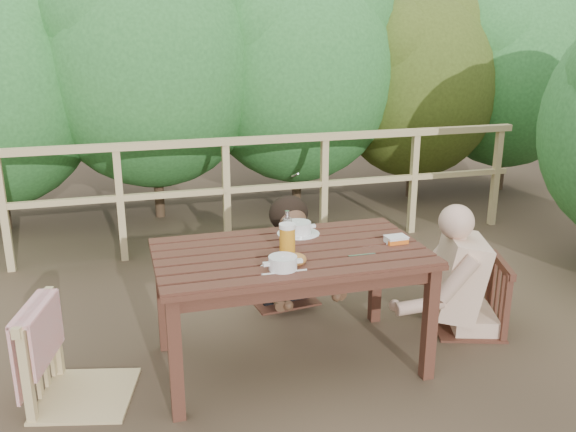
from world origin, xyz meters
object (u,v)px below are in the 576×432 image
object	(u,v)px
table	(290,309)
chair_right	(472,265)
woman	(280,217)
bottle	(287,230)
chair_left	(78,311)
soup_far	(298,229)
soup_near	(283,264)
butter_tub	(396,241)
chair_far	(281,240)
beer_glass	(287,239)
bread_roll	(295,260)
diner_right	(480,228)

from	to	relation	value
table	chair_right	xyz separation A→B (m)	(1.25, 0.10, 0.10)
table	woman	bearing A→B (deg)	78.40
woman	bottle	world-z (taller)	woman
chair_left	soup_far	distance (m)	1.34
soup_near	woman	bearing A→B (deg)	75.42
chair_right	soup_far	world-z (taller)	chair_right
chair_right	butter_tub	size ratio (longest dim) A/B	7.09
soup_far	table	bearing A→B (deg)	-115.60
chair_far	soup_far	size ratio (longest dim) A/B	3.53
beer_glass	woman	bearing A→B (deg)	77.19
soup_far	butter_tub	world-z (taller)	soup_far
bread_roll	bottle	distance (m)	0.29
table	bottle	xyz separation A→B (m)	(0.00, 0.07, 0.46)
bread_roll	soup_near	bearing A→B (deg)	-146.16
chair_right	woman	size ratio (longest dim) A/B	0.72
chair_right	table	bearing A→B (deg)	-67.04
woman	beer_glass	world-z (taller)	woman
woman	chair_far	bearing A→B (deg)	83.11
diner_right	butter_tub	xyz separation A→B (m)	(-0.66, -0.16, 0.03)
beer_glass	table	bearing A→B (deg)	47.44
chair_left	butter_tub	xyz separation A→B (m)	(1.78, -0.01, 0.22)
table	soup_far	world-z (taller)	soup_far
chair_far	bread_roll	world-z (taller)	chair_far
chair_left	bottle	size ratio (longest dim) A/B	4.55
chair_far	butter_tub	distance (m)	1.06
diner_right	soup_far	xyz separation A→B (m)	(-1.16, 0.16, 0.05)
woman	butter_tub	distance (m)	1.05
bread_roll	beer_glass	distance (m)	0.19
soup_near	diner_right	bearing A→B (deg)	14.69
chair_far	soup_far	world-z (taller)	chair_far
bottle	chair_left	bearing A→B (deg)	-174.82
woman	soup_near	bearing A→B (deg)	68.53
bottle	chair_far	bearing A→B (deg)	77.24
table	woman	xyz separation A→B (m)	(0.18, 0.90, 0.27)
diner_right	beer_glass	size ratio (longest dim) A/B	7.81
chair_left	soup_far	size ratio (longest dim) A/B	3.94
bottle	butter_tub	size ratio (longest dim) A/B	1.78
chair_right	bottle	world-z (taller)	bottle
diner_right	table	bearing A→B (deg)	112.85
butter_tub	soup_far	bearing A→B (deg)	145.25
bottle	bread_roll	bearing A→B (deg)	-97.17
table	chair_right	world-z (taller)	chair_right
table	chair_far	bearing A→B (deg)	78.14
soup_near	bottle	bearing A→B (deg)	70.29
chair_right	woman	bearing A→B (deg)	-108.31
diner_right	bread_roll	size ratio (longest dim) A/B	11.31
soup_near	bottle	size ratio (longest dim) A/B	1.12
soup_far	bread_roll	size ratio (longest dim) A/B	2.11
bottle	table	bearing A→B (deg)	-90.34
chair_right	beer_glass	world-z (taller)	chair_right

